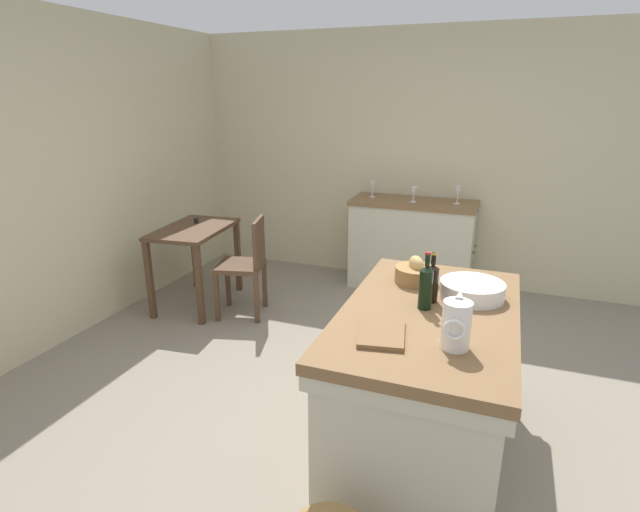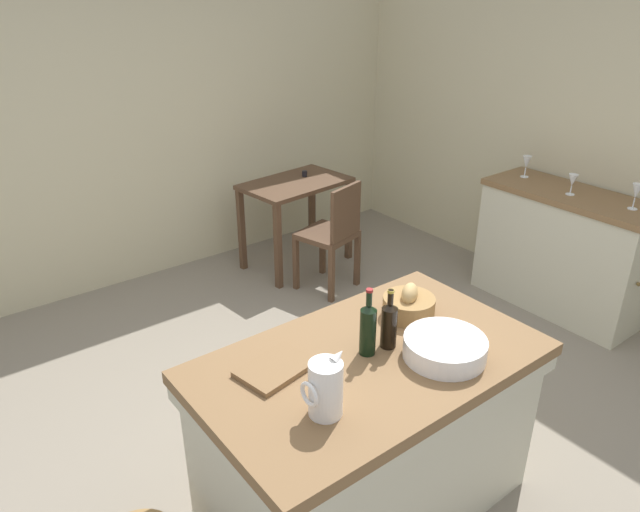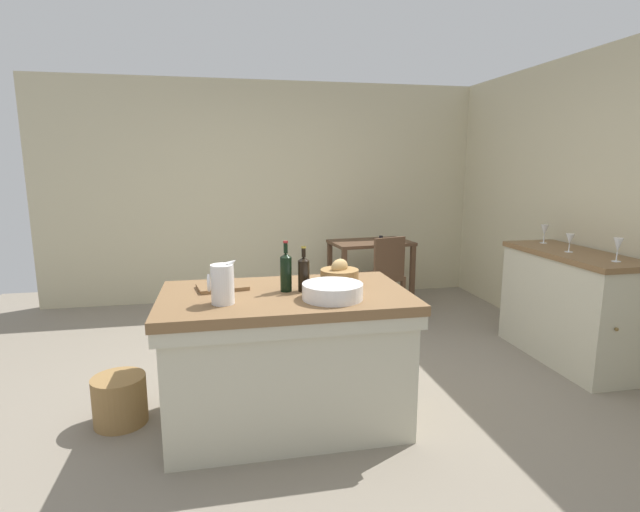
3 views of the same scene
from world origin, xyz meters
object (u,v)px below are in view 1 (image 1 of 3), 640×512
wine_glass_far_left (458,191)px  pitcher (456,325)px  wash_bowl (472,290)px  wine_glass_left (414,192)px  writing_desk (195,240)px  wine_bottle_amber (426,286)px  bread_basket (416,273)px  wine_bottle_dark (432,282)px  wine_glass_middle (373,186)px  island_table (425,375)px  wooden_chair (246,263)px  cutting_board (382,333)px  side_cabinet (411,245)px

wine_glass_far_left → pitcher: bearing=-174.2°
wash_bowl → wine_glass_left: wine_glass_left is taller
writing_desk → wine_bottle_amber: size_ratio=3.01×
bread_basket → wine_bottle_dark: (-0.26, -0.13, 0.06)m
writing_desk → wine_glass_middle: wine_glass_middle is taller
island_table → wine_bottle_dark: 0.52m
wooden_chair → cutting_board: 2.34m
wine_bottle_dark → wine_bottle_amber: size_ratio=0.90×
cutting_board → wine_bottle_amber: size_ratio=0.96×
wine_glass_far_left → wine_glass_left: wine_glass_far_left is taller
wine_bottle_dark → writing_desk: bearing=63.6°
pitcher → wash_bowl: pitcher is taller
wine_glass_left → pitcher: bearing=-165.7°
island_table → wine_glass_middle: 2.75m
wine_bottle_amber → wash_bowl: bearing=-42.6°
side_cabinet → wooden_chair: bearing=133.7°
side_cabinet → wash_bowl: (-2.21, -0.74, 0.44)m
wine_bottle_dark → cutting_board: bearing=162.9°
wine_bottle_dark → wine_glass_left: size_ratio=1.88×
side_cabinet → writing_desk: bearing=122.2°
wash_bowl → wine_glass_far_left: bearing=8.1°
pitcher → bread_basket: 0.82m
wash_bowl → wine_bottle_amber: (-0.24, 0.22, 0.08)m
wine_glass_middle → wine_glass_left: bearing=-101.6°
wooden_chair → wash_bowl: bearing=-116.4°
side_cabinet → wash_bowl: 2.37m
cutting_board → wine_glass_left: size_ratio=2.01×
cutting_board → wine_bottle_dark: 0.53m
wine_bottle_amber → wine_glass_far_left: (2.46, 0.09, 0.06)m
cutting_board → wine_glass_left: bearing=7.6°
wooden_chair → wine_bottle_amber: 2.22m
bread_basket → writing_desk: bearing=67.7°
side_cabinet → cutting_board: bearing=-172.5°
wine_bottle_dark → wine_bottle_amber: bearing=171.1°
pitcher → cutting_board: 0.35m
bread_basket → side_cabinet: bearing=10.8°
wooden_chair → side_cabinet: bearing=-46.3°
wine_glass_far_left → wine_glass_middle: 0.87m
wash_bowl → cutting_board: 0.73m
wine_bottle_dark → wine_glass_left: 2.35m
writing_desk → cutting_board: 2.79m
wine_bottle_amber → wine_glass_middle: wine_bottle_amber is taller
writing_desk → pitcher: pitcher is taller
wash_bowl → cutting_board: size_ratio=1.18×
wine_bottle_dark → wine_glass_middle: wine_bottle_dark is taller
wine_bottle_amber → wine_glass_left: (2.40, 0.51, 0.05)m
island_table → wine_bottle_amber: size_ratio=4.80×
island_table → writing_desk: 2.72m
writing_desk → wash_bowl: (-1.04, -2.58, 0.27)m
wooden_chair → wine_glass_far_left: 2.16m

